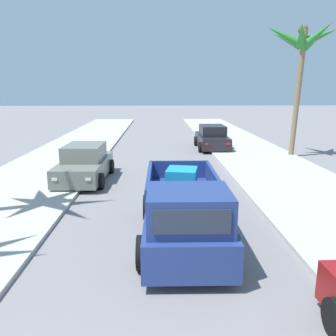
{
  "coord_description": "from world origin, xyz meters",
  "views": [
    {
      "loc": [
        -0.14,
        -1.33,
        3.83
      ],
      "look_at": [
        0.21,
        10.03,
        1.2
      ],
      "focal_mm": 36.6,
      "sensor_mm": 36.0,
      "label": 1
    }
  ],
  "objects_px": {
    "car_right_near": "(212,138)",
    "palm_tree_left_mid": "(301,44)",
    "pickup_truck": "(184,213)",
    "car_left_mid": "(85,164)"
  },
  "relations": [
    {
      "from": "car_right_near",
      "to": "palm_tree_left_mid",
      "type": "height_order",
      "value": "palm_tree_left_mid"
    },
    {
      "from": "car_right_near",
      "to": "car_left_mid",
      "type": "height_order",
      "value": "same"
    },
    {
      "from": "pickup_truck",
      "to": "palm_tree_left_mid",
      "type": "relative_size",
      "value": 0.72
    },
    {
      "from": "pickup_truck",
      "to": "car_right_near",
      "type": "bearing_deg",
      "value": 78.29
    },
    {
      "from": "car_right_near",
      "to": "palm_tree_left_mid",
      "type": "bearing_deg",
      "value": -35.0
    },
    {
      "from": "pickup_truck",
      "to": "palm_tree_left_mid",
      "type": "xyz_separation_m",
      "value": [
        7.09,
        11.02,
        5.37
      ]
    },
    {
      "from": "palm_tree_left_mid",
      "to": "car_left_mid",
      "type": "bearing_deg",
      "value": -156.11
    },
    {
      "from": "palm_tree_left_mid",
      "to": "pickup_truck",
      "type": "bearing_deg",
      "value": -122.76
    },
    {
      "from": "car_right_near",
      "to": "car_left_mid",
      "type": "relative_size",
      "value": 0.99
    },
    {
      "from": "car_right_near",
      "to": "palm_tree_left_mid",
      "type": "relative_size",
      "value": 0.59
    }
  ]
}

